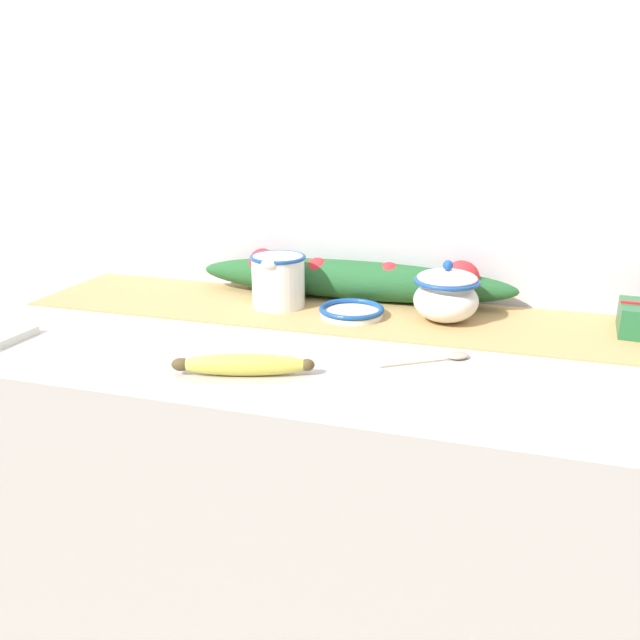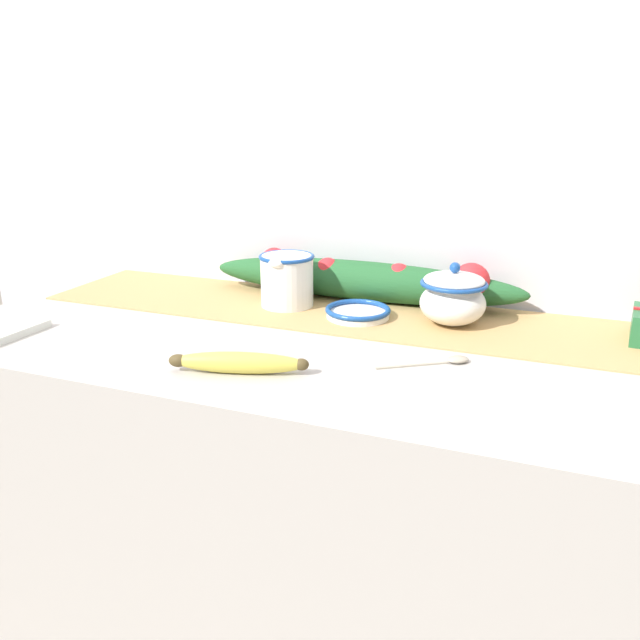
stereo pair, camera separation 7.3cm
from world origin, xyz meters
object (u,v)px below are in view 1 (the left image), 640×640
(small_dish, at_px, (352,311))
(banana, at_px, (243,365))
(sugar_bowl, at_px, (446,294))
(spoon, at_px, (452,357))
(cream_pitcher, at_px, (278,279))

(small_dish, distance_m, banana, 0.33)
(sugar_bowl, bearing_deg, spoon, -80.22)
(spoon, bearing_deg, cream_pitcher, 119.83)
(cream_pitcher, bearing_deg, spoon, -27.15)
(sugar_bowl, xyz_separation_m, small_dish, (-0.18, -0.02, -0.04))
(cream_pitcher, distance_m, sugar_bowl, 0.34)
(small_dish, height_order, banana, banana)
(small_dish, xyz_separation_m, banana, (-0.09, -0.32, 0.00))
(cream_pitcher, distance_m, banana, 0.36)
(banana, bearing_deg, small_dish, 74.46)
(banana, bearing_deg, sugar_bowl, 52.42)
(sugar_bowl, height_order, banana, sugar_bowl)
(sugar_bowl, xyz_separation_m, spoon, (0.03, -0.19, -0.05))
(small_dish, height_order, spoon, small_dish)
(small_dish, xyz_separation_m, spoon, (0.21, -0.16, -0.01))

